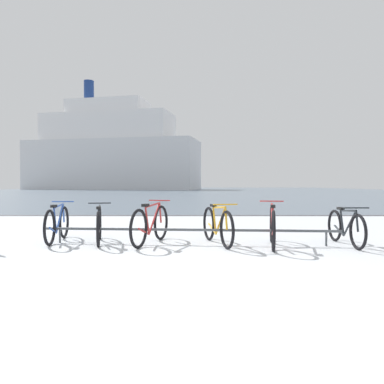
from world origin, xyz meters
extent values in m
cube|color=silver|center=(0.00, -1.00, -0.04)|extent=(80.00, 22.00, 0.08)
cube|color=slate|center=(0.00, 65.00, -0.04)|extent=(80.00, 110.00, 0.08)
cube|color=#47474C|center=(0.00, 10.00, -0.02)|extent=(80.00, 0.50, 0.05)
cylinder|color=#4C5156|center=(0.14, 3.42, 0.28)|extent=(5.70, 0.50, 0.05)
cylinder|color=#4C5156|center=(-2.42, 3.63, 0.14)|extent=(0.04, 0.04, 0.28)
cylinder|color=#4C5156|center=(2.70, 3.22, 0.14)|extent=(0.04, 0.04, 0.28)
torus|color=black|center=(-2.56, 4.27, 0.34)|extent=(0.11, 0.69, 0.69)
torus|color=black|center=(-2.47, 3.23, 0.34)|extent=(0.11, 0.69, 0.69)
cylinder|color=#3359B2|center=(-2.53, 3.93, 0.46)|extent=(0.08, 0.55, 0.57)
cylinder|color=#3359B2|center=(-2.50, 3.59, 0.44)|extent=(0.05, 0.19, 0.51)
cylinder|color=#3359B2|center=(-2.52, 3.85, 0.72)|extent=(0.09, 0.68, 0.08)
cylinder|color=#3359B2|center=(-2.49, 3.45, 0.27)|extent=(0.07, 0.46, 0.19)
cylinder|color=#3359B2|center=(-2.55, 4.23, 0.54)|extent=(0.04, 0.12, 0.40)
cube|color=black|center=(-2.50, 3.51, 0.73)|extent=(0.10, 0.21, 0.05)
cylinder|color=#3359B2|center=(-2.55, 4.19, 0.79)|extent=(0.46, 0.06, 0.02)
torus|color=black|center=(-1.75, 4.10, 0.33)|extent=(0.19, 0.66, 0.66)
torus|color=black|center=(-1.53, 3.09, 0.33)|extent=(0.19, 0.66, 0.66)
cylinder|color=#1E2328|center=(-1.68, 3.78, 0.45)|extent=(0.15, 0.54, 0.56)
cylinder|color=#1E2328|center=(-1.60, 3.45, 0.43)|extent=(0.08, 0.19, 0.50)
cylinder|color=#1E2328|center=(-1.66, 3.70, 0.69)|extent=(0.18, 0.67, 0.08)
cylinder|color=#1E2328|center=(-1.58, 3.31, 0.26)|extent=(0.13, 0.45, 0.18)
cylinder|color=#1E2328|center=(-1.74, 4.07, 0.52)|extent=(0.06, 0.12, 0.39)
cube|color=black|center=(-1.59, 3.37, 0.71)|extent=(0.12, 0.21, 0.05)
cylinder|color=#1E2328|center=(-1.73, 4.03, 0.76)|extent=(0.45, 0.12, 0.02)
torus|color=black|center=(-0.45, 3.99, 0.36)|extent=(0.26, 0.70, 0.72)
torus|color=black|center=(-0.76, 2.94, 0.36)|extent=(0.26, 0.70, 0.72)
cylinder|color=#B22D2D|center=(-0.55, 3.65, 0.49)|extent=(0.20, 0.56, 0.60)
cylinder|color=#B22D2D|center=(-0.65, 3.31, 0.46)|extent=(0.09, 0.20, 0.54)
cylinder|color=#B22D2D|center=(-0.58, 3.57, 0.75)|extent=(0.24, 0.70, 0.09)
cylinder|color=#B22D2D|center=(-0.70, 3.17, 0.28)|extent=(0.17, 0.47, 0.20)
cylinder|color=#B22D2D|center=(-0.46, 3.96, 0.57)|extent=(0.07, 0.12, 0.42)
cube|color=black|center=(-0.68, 3.23, 0.76)|extent=(0.13, 0.21, 0.05)
cylinder|color=#B22D2D|center=(-0.47, 3.92, 0.82)|extent=(0.45, 0.15, 0.02)
torus|color=black|center=(0.81, 2.89, 0.35)|extent=(0.22, 0.68, 0.69)
torus|color=black|center=(0.54, 3.95, 0.35)|extent=(0.22, 0.68, 0.69)
cylinder|color=gold|center=(0.73, 3.23, 0.47)|extent=(0.18, 0.57, 0.58)
cylinder|color=gold|center=(0.64, 3.58, 0.44)|extent=(0.08, 0.20, 0.52)
cylinder|color=gold|center=(0.70, 3.31, 0.72)|extent=(0.21, 0.70, 0.08)
cylinder|color=gold|center=(0.60, 3.72, 0.27)|extent=(0.15, 0.47, 0.19)
cylinder|color=gold|center=(0.80, 2.93, 0.54)|extent=(0.06, 0.12, 0.41)
cube|color=black|center=(0.62, 3.66, 0.74)|extent=(0.13, 0.21, 0.05)
cylinder|color=gold|center=(0.79, 2.97, 0.79)|extent=(0.45, 0.14, 0.02)
torus|color=black|center=(1.78, 3.69, 0.36)|extent=(0.18, 0.71, 0.72)
torus|color=black|center=(1.59, 2.63, 0.36)|extent=(0.18, 0.71, 0.72)
cylinder|color=#B22D2D|center=(1.72, 3.34, 0.49)|extent=(0.13, 0.56, 0.60)
cylinder|color=#B22D2D|center=(1.65, 3.00, 0.46)|extent=(0.07, 0.20, 0.54)
cylinder|color=#B22D2D|center=(1.70, 3.26, 0.75)|extent=(0.16, 0.69, 0.09)
cylinder|color=#B22D2D|center=(1.63, 2.86, 0.28)|extent=(0.12, 0.47, 0.20)
cylinder|color=#B22D2D|center=(1.77, 3.65, 0.57)|extent=(0.06, 0.12, 0.42)
cube|color=black|center=(1.64, 2.92, 0.76)|extent=(0.11, 0.21, 0.05)
cylinder|color=#B22D2D|center=(1.76, 3.61, 0.82)|extent=(0.46, 0.10, 0.02)
torus|color=black|center=(3.11, 2.80, 0.32)|extent=(0.07, 0.64, 0.64)
torus|color=black|center=(3.09, 3.82, 0.32)|extent=(0.07, 0.64, 0.64)
cylinder|color=#1E2328|center=(3.10, 3.13, 0.43)|extent=(0.05, 0.54, 0.54)
cylinder|color=#1E2328|center=(3.10, 3.46, 0.41)|extent=(0.04, 0.19, 0.48)
cylinder|color=#1E2328|center=(3.10, 3.21, 0.67)|extent=(0.05, 0.67, 0.08)
cylinder|color=#1E2328|center=(3.09, 3.60, 0.25)|extent=(0.05, 0.45, 0.18)
cylinder|color=#1E2328|center=(3.11, 2.84, 0.50)|extent=(0.04, 0.11, 0.37)
cube|color=black|center=(3.09, 3.54, 0.68)|extent=(0.08, 0.20, 0.05)
cylinder|color=#1E2328|center=(3.11, 2.87, 0.74)|extent=(0.46, 0.03, 0.02)
cube|color=silver|center=(-17.07, 78.14, 5.23)|extent=(38.58, 19.35, 10.46)
cube|color=white|center=(-17.98, 78.34, 13.34)|extent=(29.18, 15.68, 5.76)
cube|color=white|center=(-17.98, 78.34, 17.69)|extent=(17.98, 11.62, 2.93)
cylinder|color=navy|center=(-22.49, 79.30, 21.50)|extent=(2.15, 2.15, 4.71)
camera|label=1|loc=(0.19, -3.79, 1.16)|focal=35.21mm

